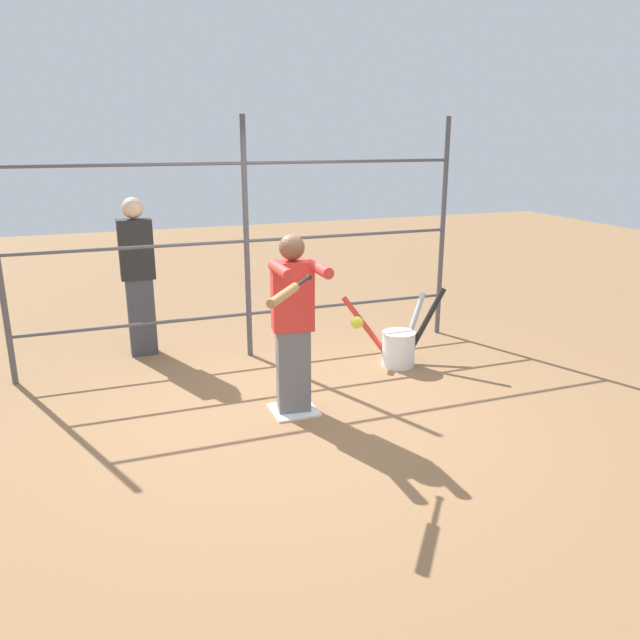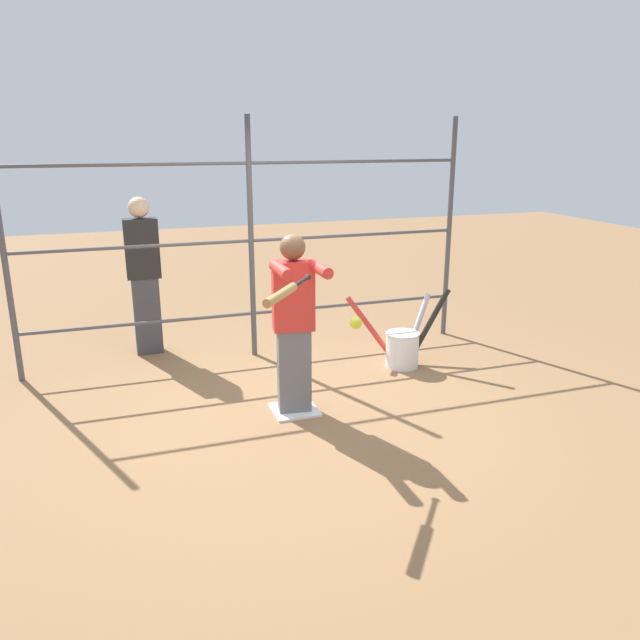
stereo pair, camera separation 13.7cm
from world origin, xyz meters
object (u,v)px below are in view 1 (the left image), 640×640
softball_in_flight (357,323)px  bat_bucket (399,345)px  batter (293,320)px  bystander_behind_fence (138,275)px  baseball_bat_swinging (287,293)px

softball_in_flight → bat_bucket: (-1.15, -1.46, -0.79)m
batter → softball_in_flight: bearing=112.3°
batter → bystander_behind_fence: bystander_behind_fence is taller
batter → bystander_behind_fence: 2.37m
baseball_bat_swinging → bat_bucket: bearing=-138.1°
softball_in_flight → batter: bearing=-67.7°
baseball_bat_swinging → bystander_behind_fence: bearing=-74.3°
baseball_bat_swinging → bat_bucket: 2.59m
batter → softball_in_flight: size_ratio=16.76×
bat_bucket → batter: bearing=27.7°
softball_in_flight → bat_bucket: bearing=-128.1°
batter → softball_in_flight: batter is taller
baseball_bat_swinging → softball_in_flight: baseball_bat_swinging is taller
batter → softball_in_flight: 0.78m
baseball_bat_swinging → batter: bearing=-110.6°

